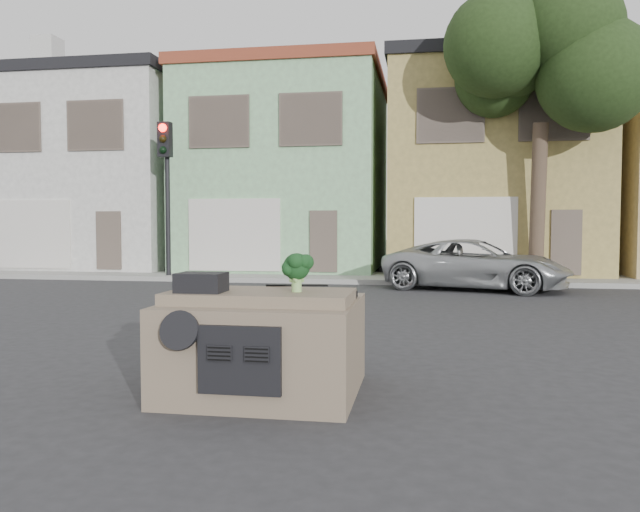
# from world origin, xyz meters

# --- Properties ---
(ground_plane) EXTENTS (120.00, 120.00, 0.00)m
(ground_plane) POSITION_xyz_m (0.00, 0.00, 0.00)
(ground_plane) COLOR #303033
(ground_plane) RESTS_ON ground
(sidewalk) EXTENTS (40.00, 3.00, 0.15)m
(sidewalk) POSITION_xyz_m (0.00, 10.50, 0.07)
(sidewalk) COLOR gray
(sidewalk) RESTS_ON ground
(townhouse_white) EXTENTS (7.20, 8.20, 7.55)m
(townhouse_white) POSITION_xyz_m (-11.00, 14.50, 3.77)
(townhouse_white) COLOR beige
(townhouse_white) RESTS_ON ground
(townhouse_mint) EXTENTS (7.20, 8.20, 7.55)m
(townhouse_mint) POSITION_xyz_m (-3.50, 14.50, 3.77)
(townhouse_mint) COLOR #89BF89
(townhouse_mint) RESTS_ON ground
(townhouse_tan) EXTENTS (7.20, 8.20, 7.55)m
(townhouse_tan) POSITION_xyz_m (4.00, 14.50, 3.77)
(townhouse_tan) COLOR #A4904E
(townhouse_tan) RESTS_ON ground
(silver_pickup) EXTENTS (5.44, 3.56, 1.39)m
(silver_pickup) POSITION_xyz_m (3.11, 8.12, 0.00)
(silver_pickup) COLOR #AAADB0
(silver_pickup) RESTS_ON ground
(traffic_signal) EXTENTS (0.40, 0.40, 5.10)m
(traffic_signal) POSITION_xyz_m (-6.50, 9.50, 2.55)
(traffic_signal) COLOR black
(traffic_signal) RESTS_ON ground
(tree_near) EXTENTS (4.40, 4.00, 8.50)m
(tree_near) POSITION_xyz_m (5.00, 9.80, 4.25)
(tree_near) COLOR #213515
(tree_near) RESTS_ON ground
(car_dashboard) EXTENTS (2.00, 1.80, 1.12)m
(car_dashboard) POSITION_xyz_m (0.00, -3.00, 0.56)
(car_dashboard) COLOR #746350
(car_dashboard) RESTS_ON ground
(instrument_hump) EXTENTS (0.48, 0.38, 0.20)m
(instrument_hump) POSITION_xyz_m (-0.58, -3.35, 1.22)
(instrument_hump) COLOR black
(instrument_hump) RESTS_ON car_dashboard
(wiper_arm) EXTENTS (0.69, 0.15, 0.02)m
(wiper_arm) POSITION_xyz_m (0.28, -2.62, 1.13)
(wiper_arm) COLOR black
(wiper_arm) RESTS_ON car_dashboard
(broccoli) EXTENTS (0.45, 0.45, 0.41)m
(broccoli) POSITION_xyz_m (0.39, -3.17, 1.33)
(broccoli) COLOR black
(broccoli) RESTS_ON car_dashboard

